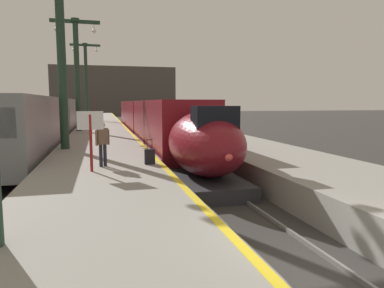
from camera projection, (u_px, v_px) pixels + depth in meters
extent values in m
cube|color=gray|center=(102.00, 138.00, 29.38)|extent=(4.80, 110.00, 1.05)
cube|color=gray|center=(196.00, 136.00, 31.37)|extent=(4.80, 110.00, 1.05)
cube|color=yellow|center=(129.00, 131.00, 29.88)|extent=(0.20, 107.80, 0.01)
cube|color=slate|center=(138.00, 139.00, 32.89)|extent=(0.08, 110.00, 0.12)
cube|color=slate|center=(154.00, 139.00, 33.26)|extent=(0.08, 110.00, 0.12)
cube|color=slate|center=(45.00, 142.00, 30.90)|extent=(0.08, 110.00, 0.12)
cube|color=slate|center=(63.00, 141.00, 31.27)|extent=(0.08, 110.00, 0.12)
ellipsoid|color=maroon|center=(205.00, 143.00, 14.28)|extent=(2.78, 5.67, 2.56)
cube|color=#28282D|center=(207.00, 183.00, 14.19)|extent=(2.46, 4.82, 0.55)
cube|color=black|center=(215.00, 118.00, 12.93)|extent=(1.59, 1.00, 0.90)
sphere|color=#F24C4C|center=(228.00, 157.00, 11.65)|extent=(0.28, 0.28, 0.28)
cube|color=maroon|center=(166.00, 124.00, 22.62)|extent=(2.90, 14.00, 3.05)
cube|color=black|center=(144.00, 116.00, 22.21)|extent=(0.04, 11.90, 0.80)
cube|color=black|center=(188.00, 116.00, 22.91)|extent=(0.04, 11.90, 0.80)
cube|color=silver|center=(167.00, 144.00, 22.77)|extent=(2.92, 13.30, 0.24)
cube|color=black|center=(182.00, 164.00, 18.52)|extent=(2.03, 2.20, 0.56)
cube|color=black|center=(156.00, 144.00, 27.14)|extent=(2.03, 2.20, 0.56)
cube|color=maroon|center=(139.00, 115.00, 38.60)|extent=(2.90, 18.00, 3.05)
cube|color=black|center=(126.00, 110.00, 38.19)|extent=(0.04, 15.84, 0.80)
cube|color=black|center=(152.00, 110.00, 38.88)|extent=(0.04, 15.84, 0.80)
cube|color=black|center=(147.00, 137.00, 32.92)|extent=(2.03, 2.20, 0.56)
cube|color=black|center=(135.00, 128.00, 44.70)|extent=(2.03, 2.20, 0.56)
cube|color=gray|center=(31.00, 125.00, 21.04)|extent=(2.85, 18.00, 3.30)
cube|color=black|center=(4.00, 117.00, 20.64)|extent=(0.04, 15.30, 0.90)
cube|color=black|center=(55.00, 116.00, 21.33)|extent=(0.04, 15.30, 0.90)
cube|color=black|center=(8.00, 175.00, 15.72)|extent=(2.00, 2.00, 0.52)
cube|color=black|center=(47.00, 145.00, 26.81)|extent=(2.00, 2.00, 0.52)
cube|color=gray|center=(63.00, 115.00, 38.94)|extent=(2.85, 18.00, 3.30)
cylinder|color=#1E3828|center=(62.00, 60.00, 18.05)|extent=(0.44, 0.44, 9.11)
cylinder|color=#1E3828|center=(77.00, 76.00, 29.79)|extent=(0.44, 0.44, 9.32)
cylinder|color=#1E3828|center=(75.00, 20.00, 29.26)|extent=(0.68, 0.68, 0.30)
cube|color=#1E3828|center=(75.00, 21.00, 29.27)|extent=(4.00, 0.24, 0.28)
cylinder|color=#1E3828|center=(56.00, 25.00, 28.94)|extent=(0.03, 0.03, 0.60)
sphere|color=#EFEACC|center=(56.00, 29.00, 28.99)|extent=(0.36, 0.36, 0.36)
cylinder|color=#1E3828|center=(94.00, 27.00, 29.68)|extent=(0.03, 0.03, 0.60)
sphere|color=#EFEACC|center=(94.00, 31.00, 29.72)|extent=(0.36, 0.36, 0.36)
cylinder|color=#1E3828|center=(86.00, 82.00, 48.66)|extent=(0.44, 0.44, 10.42)
cylinder|color=#1E3828|center=(85.00, 44.00, 48.07)|extent=(0.68, 0.68, 0.30)
cube|color=#1E3828|center=(85.00, 45.00, 48.09)|extent=(4.00, 0.24, 0.28)
cylinder|color=#1E3828|center=(74.00, 47.00, 47.76)|extent=(0.03, 0.03, 0.60)
sphere|color=#EFEACC|center=(74.00, 50.00, 47.80)|extent=(0.36, 0.36, 0.36)
cylinder|color=#1E3828|center=(97.00, 48.00, 48.50)|extent=(0.03, 0.03, 0.60)
sphere|color=#EFEACC|center=(97.00, 51.00, 48.54)|extent=(0.36, 0.36, 0.36)
cylinder|color=#23232D|center=(101.00, 156.00, 13.37)|extent=(0.13, 0.13, 0.85)
cylinder|color=#23232D|center=(105.00, 155.00, 13.48)|extent=(0.13, 0.13, 0.85)
cube|color=brown|center=(102.00, 136.00, 13.34)|extent=(0.44, 0.36, 0.62)
cylinder|color=brown|center=(96.00, 138.00, 13.20)|extent=(0.09, 0.09, 0.58)
cylinder|color=brown|center=(108.00, 137.00, 13.50)|extent=(0.09, 0.09, 0.58)
sphere|color=tan|center=(102.00, 125.00, 13.29)|extent=(0.22, 0.22, 0.22)
cube|color=black|center=(150.00, 157.00, 13.96)|extent=(0.40, 0.22, 0.60)
cylinder|color=#262628|center=(147.00, 145.00, 13.88)|extent=(0.02, 0.02, 0.36)
cylinder|color=#262628|center=(152.00, 144.00, 13.93)|extent=(0.02, 0.02, 0.36)
cube|color=#262628|center=(149.00, 140.00, 13.88)|extent=(0.22, 0.03, 0.02)
cylinder|color=maroon|center=(91.00, 143.00, 12.40)|extent=(0.10, 0.10, 2.00)
cube|color=white|center=(90.00, 120.00, 12.31)|extent=(0.90, 0.06, 0.64)
cube|color=#4C4742|center=(115.00, 90.00, 103.96)|extent=(36.00, 2.00, 14.00)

